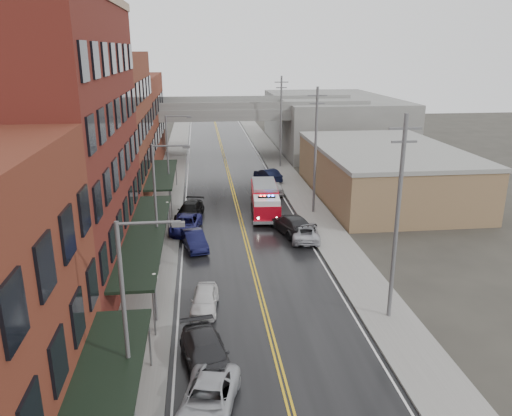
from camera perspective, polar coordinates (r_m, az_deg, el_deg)
road at (r=43.05m, az=-1.35°, el=-2.97°), size 11.00×160.00×0.02m
sidewalk_left at (r=43.04m, az=-11.09°, el=-3.22°), size 3.00×160.00×0.15m
sidewalk_right at (r=44.24m, az=8.12°, el=-2.48°), size 3.00×160.00×0.15m
curb_left at (r=42.93m, az=-8.89°, el=-3.15°), size 0.30×160.00×0.15m
curb_right at (r=43.86m, az=6.03°, el=-2.58°), size 0.30×160.00×0.15m
brick_building_b at (r=35.08m, az=-22.64°, el=6.18°), size 9.00×20.00×18.00m
brick_building_c at (r=52.13m, az=-17.40°, el=8.39°), size 9.00×15.00×15.00m
brick_building_far at (r=69.44m, az=-14.74°, el=9.48°), size 9.00×20.00×12.00m
tan_building at (r=55.30m, az=14.42°, el=3.84°), size 14.00×22.00×5.00m
right_far_block at (r=83.75m, az=8.57°, el=9.77°), size 18.00×30.00×8.00m
awning_1 at (r=35.51m, az=-12.46°, el=-2.83°), size 2.60×18.00×3.09m
awning_2 at (r=52.23m, az=-10.67°, el=3.85°), size 2.60×13.00×3.09m
globe_lamp_1 at (r=29.25m, az=-11.51°, el=-8.77°), size 0.44×0.44×3.12m
globe_lamp_2 at (r=42.24m, az=-10.05°, el=-0.35°), size 0.44×0.44×3.12m
street_lamp_0 at (r=20.90m, az=-14.13°, el=-11.40°), size 2.64×0.22×9.00m
street_lamp_1 at (r=35.69m, az=-11.04°, el=1.08°), size 2.64×0.22×9.00m
street_lamp_2 at (r=51.21m, az=-9.79°, el=6.15°), size 2.64×0.22×9.00m
utility_pole_0 at (r=28.76m, az=15.86°, el=-0.97°), size 1.80×0.24×12.00m
utility_pole_1 at (r=47.25m, az=6.82°, el=6.71°), size 1.80×0.24×12.00m
utility_pole_2 at (r=66.62m, az=2.87°, el=9.97°), size 1.80×0.24×12.00m
overpass at (r=72.81m, az=-3.74°, el=10.35°), size 40.00×10.00×7.50m
fire_truck at (r=47.65m, az=1.03°, el=1.02°), size 3.56×7.92×2.83m
parked_car_left_2 at (r=23.26m, az=-5.50°, el=-20.91°), size 3.33×5.30×1.36m
parked_car_left_3 at (r=25.82m, az=-5.71°, el=-16.33°), size 3.05×5.53×1.52m
parked_car_left_4 at (r=30.96m, az=-5.89°, el=-10.37°), size 1.95×4.02×1.32m
parked_car_left_5 at (r=40.04m, az=-7.06°, el=-3.66°), size 2.36×4.51×1.41m
parked_car_left_6 at (r=43.78m, az=-8.03°, el=-1.83°), size 3.08×5.32×1.39m
parked_car_left_7 at (r=47.21m, az=-7.57°, el=-0.31°), size 3.10×5.40×1.47m
parked_car_right_0 at (r=41.86m, az=5.62°, el=-2.69°), size 2.93×5.13×1.35m
parked_car_right_1 at (r=43.13m, az=4.12°, el=-1.84°), size 3.60×5.99×1.62m
parked_car_right_2 at (r=55.01m, az=2.19°, el=2.37°), size 1.79×4.12×1.38m
parked_car_right_3 at (r=60.25m, az=1.35°, el=3.81°), size 3.12×4.94×1.54m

